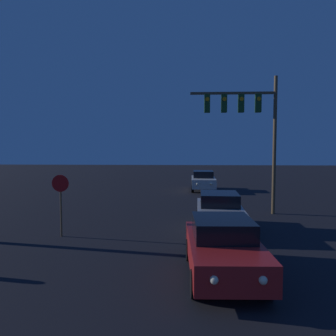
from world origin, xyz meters
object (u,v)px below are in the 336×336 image
car_mid (219,211)px  car_far (203,180)px  traffic_signal_mast (249,119)px  car_near (223,247)px  stop_sign (61,194)px

car_mid → car_far: bearing=-88.0°
car_mid → traffic_signal_mast: traffic_signal_mast is taller
car_mid → car_far: 12.19m
car_far → traffic_signal_mast: 9.80m
car_far → car_mid: bearing=91.0°
car_near → car_far: bearing=-93.5°
car_near → stop_sign: 6.73m
car_mid → traffic_signal_mast: (1.80, 3.43, 4.02)m
stop_sign → car_mid: bearing=11.6°
car_near → car_far: same height
stop_sign → traffic_signal_mast: bearing=30.7°
car_mid → traffic_signal_mast: 5.59m
car_mid → car_far: (0.05, 12.19, 0.00)m
car_near → car_mid: same height
car_mid → car_near: bearing=87.3°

